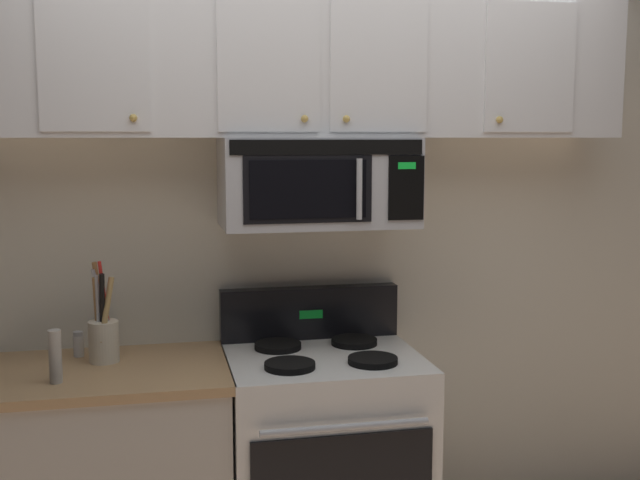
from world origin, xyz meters
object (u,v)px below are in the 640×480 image
object	(u,v)px
stove_range	(323,460)
salt_shaker	(79,344)
pepper_mill	(55,356)
utensil_crock_cream	(103,334)
over_range_microwave	(317,182)

from	to	relation	value
stove_range	salt_shaker	distance (m)	1.07
stove_range	pepper_mill	distance (m)	1.13
stove_range	utensil_crock_cream	world-z (taller)	utensil_crock_cream
over_range_microwave	utensil_crock_cream	bearing A→B (deg)	-178.46
stove_range	pepper_mill	size ratio (longest dim) A/B	5.94
over_range_microwave	utensil_crock_cream	distance (m)	1.01
stove_range	over_range_microwave	distance (m)	1.11
over_range_microwave	salt_shaker	distance (m)	1.13
stove_range	salt_shaker	xyz separation A→B (m)	(-0.94, 0.19, 0.48)
pepper_mill	salt_shaker	bearing A→B (deg)	81.76
pepper_mill	stove_range	bearing A→B (deg)	8.00
stove_range	salt_shaker	bearing A→B (deg)	168.57
pepper_mill	utensil_crock_cream	bearing A→B (deg)	57.28
stove_range	salt_shaker	world-z (taller)	stove_range
over_range_microwave	stove_range	bearing A→B (deg)	-89.86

